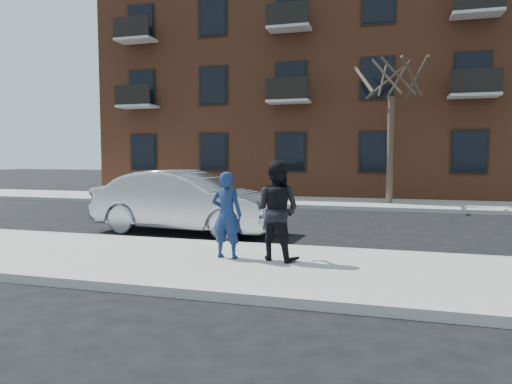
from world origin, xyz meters
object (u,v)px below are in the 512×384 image
(street_tree, at_px, (392,66))
(silver_sedan, at_px, (187,202))
(man_peacoat, at_px, (277,210))
(man_hoodie, at_px, (227,215))

(street_tree, bearing_deg, silver_sedan, -123.76)
(silver_sedan, distance_m, man_peacoat, 4.37)
(street_tree, xyz_separation_m, silver_sedan, (-5.21, -7.80, -4.70))
(street_tree, xyz_separation_m, man_hoodie, (-3.00, -10.96, -4.57))
(street_tree, distance_m, man_peacoat, 11.90)
(street_tree, relative_size, silver_sedan, 1.35)
(silver_sedan, height_order, man_peacoat, man_peacoat)
(silver_sedan, bearing_deg, man_hoodie, -139.59)
(man_peacoat, bearing_deg, silver_sedan, -27.57)
(man_hoodie, bearing_deg, man_peacoat, -171.00)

